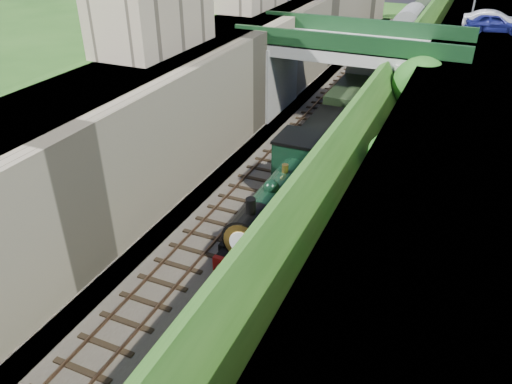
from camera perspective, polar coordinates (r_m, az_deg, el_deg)
ground at (r=20.75m, az=-8.93°, el=-15.45°), size 160.00×160.00×0.00m
trackbed at (r=36.09m, az=7.93°, el=5.94°), size 10.00×90.00×0.20m
retaining_wall at (r=36.60m, az=-0.13°, el=12.28°), size 1.00×90.00×7.00m
street_plateau_left at (r=38.09m, az=-5.07°, el=12.89°), size 6.00×90.00×7.00m
street_plateau_right at (r=33.91m, az=23.95°, el=7.51°), size 8.00×90.00×6.25m
embankment_slope at (r=34.08m, az=16.25°, el=8.31°), size 4.51×91.48×6.36m
track_left at (r=36.56m, az=4.94°, el=6.70°), size 2.50×90.00×0.20m
track_right at (r=35.76m, az=9.79°, el=5.81°), size 2.50×90.00×0.20m
road_bridge at (r=38.18m, az=11.54°, el=13.36°), size 16.00×6.40×7.25m
building_near at (r=32.08m, az=-11.73°, el=19.29°), size 4.00×8.00×4.00m
tree at (r=33.85m, az=18.45°, el=11.30°), size 3.60×3.80×6.60m
car_blue at (r=43.27m, az=25.51°, el=17.04°), size 4.32×2.36×1.39m
car_silver at (r=43.77m, az=25.52°, el=17.20°), size 4.49×1.79×1.45m
locomotive at (r=25.05m, az=3.11°, el=-0.69°), size 3.10×10.22×3.83m
tender at (r=31.41m, az=7.95°, el=5.19°), size 2.70×6.00×3.05m
coach_front at (r=42.77m, az=13.00°, el=12.14°), size 2.90×18.00×3.70m
coach_middle at (r=60.77m, az=16.97°, el=16.86°), size 2.90×18.00×3.70m
coach_rear at (r=79.15m, az=19.20°, el=19.37°), size 2.90×18.00×3.70m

